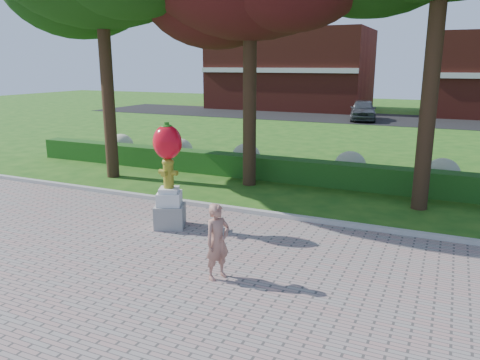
# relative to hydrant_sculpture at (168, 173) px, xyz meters

# --- Properties ---
(ground) EXTENTS (100.00, 100.00, 0.00)m
(ground) POSITION_rel_hydrant_sculpture_xyz_m (2.06, -1.15, -1.43)
(ground) COLOR #1F5615
(ground) RESTS_ON ground
(curb) EXTENTS (40.00, 0.18, 0.15)m
(curb) POSITION_rel_hydrant_sculpture_xyz_m (2.06, 1.85, -1.36)
(curb) COLOR #ADADA5
(curb) RESTS_ON ground
(lawn_hedge) EXTENTS (24.00, 0.70, 0.80)m
(lawn_hedge) POSITION_rel_hydrant_sculpture_xyz_m (2.06, 5.85, -1.03)
(lawn_hedge) COLOR #1C4213
(lawn_hedge) RESTS_ON ground
(hydrangea_row) EXTENTS (20.10, 1.10, 0.99)m
(hydrangea_row) POSITION_rel_hydrant_sculpture_xyz_m (2.63, 6.85, -0.88)
(hydrangea_row) COLOR #B6BA8E
(hydrangea_row) RESTS_ON ground
(street) EXTENTS (50.00, 8.00, 0.02)m
(street) POSITION_rel_hydrant_sculpture_xyz_m (2.06, 26.85, -1.42)
(street) COLOR black
(street) RESTS_ON ground
(building_left) EXTENTS (14.00, 8.00, 7.00)m
(building_left) POSITION_rel_hydrant_sculpture_xyz_m (-7.94, 32.85, 2.07)
(building_left) COLOR maroon
(building_left) RESTS_ON ground
(hydrant_sculpture) EXTENTS (0.94, 0.94, 2.63)m
(hydrant_sculpture) POSITION_rel_hydrant_sculpture_xyz_m (0.00, 0.00, 0.00)
(hydrant_sculpture) COLOR gray
(hydrant_sculpture) RESTS_ON walkway
(woman) EXTENTS (0.54, 0.63, 1.47)m
(woman) POSITION_rel_hydrant_sculpture_xyz_m (2.41, -2.08, -0.66)
(woman) COLOR #A87160
(woman) RESTS_ON walkway
(parked_car) EXTENTS (2.51, 4.62, 1.49)m
(parked_car) POSITION_rel_hydrant_sculpture_xyz_m (0.15, 25.49, -0.67)
(parked_car) COLOR #3F4246
(parked_car) RESTS_ON street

